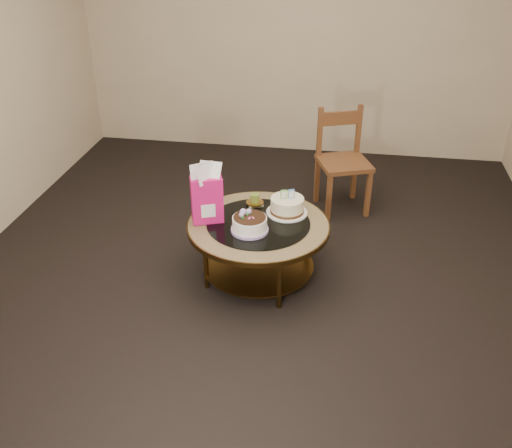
% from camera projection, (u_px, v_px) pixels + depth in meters
% --- Properties ---
extents(ground, '(5.00, 5.00, 0.00)m').
position_uv_depth(ground, '(258.00, 275.00, 4.28)').
color(ground, black).
rests_on(ground, ground).
extents(room_walls, '(4.52, 5.02, 2.61)m').
position_uv_depth(room_walls, '(259.00, 70.00, 3.51)').
color(room_walls, beige).
rests_on(room_walls, ground).
extents(coffee_table, '(1.02, 1.02, 0.46)m').
position_uv_depth(coffee_table, '(258.00, 232.00, 4.09)').
color(coffee_table, brown).
rests_on(coffee_table, ground).
extents(decorated_cake, '(0.26, 0.26, 0.15)m').
position_uv_depth(decorated_cake, '(249.00, 225.00, 3.93)').
color(decorated_cake, '#AB90CC').
rests_on(decorated_cake, coffee_table).
extents(cream_cake, '(0.30, 0.30, 0.19)m').
position_uv_depth(cream_cake, '(287.00, 206.00, 4.14)').
color(cream_cake, white).
rests_on(cream_cake, coffee_table).
extents(gift_bag, '(0.25, 0.21, 0.44)m').
position_uv_depth(gift_bag, '(207.00, 193.00, 3.97)').
color(gift_bag, '#D1137B').
rests_on(gift_bag, coffee_table).
extents(pillar_candle, '(0.14, 0.14, 0.10)m').
position_uv_depth(pillar_candle, '(255.00, 201.00, 4.27)').
color(pillar_candle, '#D4B257').
rests_on(pillar_candle, coffee_table).
extents(dining_chair, '(0.54, 0.54, 0.90)m').
position_uv_depth(dining_chair, '(343.00, 160.00, 5.00)').
color(dining_chair, brown).
rests_on(dining_chair, ground).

